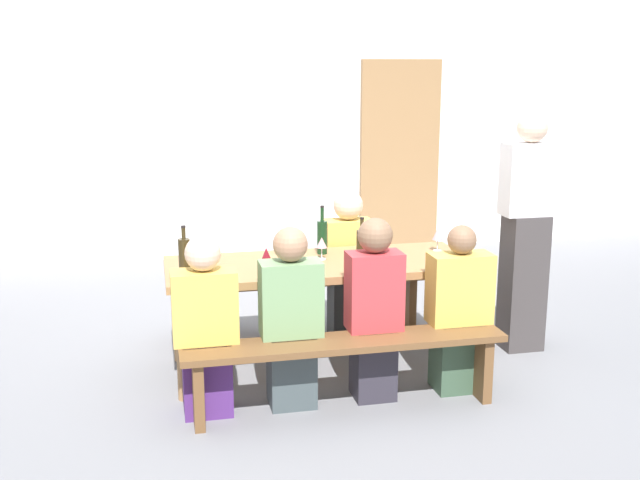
{
  "coord_description": "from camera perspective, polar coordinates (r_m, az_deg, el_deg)",
  "views": [
    {
      "loc": [
        -1.07,
        -4.8,
        2.03
      ],
      "look_at": [
        0.0,
        0.0,
        0.9
      ],
      "focal_mm": 42.6,
      "sensor_mm": 36.0,
      "label": 1
    }
  ],
  "objects": [
    {
      "name": "seated_guest_near_2",
      "position": [
        4.69,
        4.07,
        -5.41
      ],
      "size": [
        0.33,
        0.24,
        1.15
      ],
      "rotation": [
        0.0,
        0.0,
        1.57
      ],
      "color": "#2D2A34",
      "rests_on": "ground"
    },
    {
      "name": "wine_bottle_2",
      "position": [
        4.75,
        -10.14,
        -1.29
      ],
      "size": [
        0.07,
        0.07,
        0.33
      ],
      "color": "#332814",
      "rests_on": "tasting_table"
    },
    {
      "name": "wine_glass_4",
      "position": [
        4.79,
        -4.06,
        -1.19
      ],
      "size": [
        0.08,
        0.08,
        0.17
      ],
      "color": "silver",
      "rests_on": "tasting_table"
    },
    {
      "name": "bench_far",
      "position": [
        5.84,
        -1.47,
        -3.73
      ],
      "size": [
        1.95,
        0.3,
        0.45
      ],
      "color": "brown",
      "rests_on": "ground"
    },
    {
      "name": "back_wall",
      "position": [
        8.24,
        -5.15,
        9.92
      ],
      "size": [
        14.0,
        0.2,
        3.2
      ],
      "primitive_type": "cube",
      "color": "white",
      "rests_on": "ground"
    },
    {
      "name": "seated_guest_near_1",
      "position": [
        4.58,
        -2.19,
        -6.15
      ],
      "size": [
        0.37,
        0.24,
        1.11
      ],
      "rotation": [
        0.0,
        0.0,
        1.57
      ],
      "color": "#3F494C",
      "rests_on": "ground"
    },
    {
      "name": "wine_glass_0",
      "position": [
        5.12,
        0.13,
        -0.26
      ],
      "size": [
        0.07,
        0.07,
        0.15
      ],
      "color": "silver",
      "rests_on": "tasting_table"
    },
    {
      "name": "wooden_door",
      "position": [
        8.52,
        6.01,
        6.28
      ],
      "size": [
        0.9,
        0.06,
        2.1
      ],
      "primitive_type": "cube",
      "color": "#9E7247",
      "rests_on": "ground"
    },
    {
      "name": "seated_guest_far_0",
      "position": [
        5.72,
        2.09,
        -2.05
      ],
      "size": [
        0.35,
        0.24,
        1.14
      ],
      "rotation": [
        0.0,
        0.0,
        -1.57
      ],
      "color": "#2F3233",
      "rests_on": "ground"
    },
    {
      "name": "standing_host",
      "position": [
        5.62,
        15.19,
        0.26
      ],
      "size": [
        0.37,
        0.24,
        1.72
      ],
      "rotation": [
        0.0,
        0.0,
        3.14
      ],
      "color": "#3F3939",
      "rests_on": "ground"
    },
    {
      "name": "wine_glass_1",
      "position": [
        5.12,
        -1.57,
        -0.26
      ],
      "size": [
        0.08,
        0.08,
        0.16
      ],
      "color": "silver",
      "rests_on": "tasting_table"
    },
    {
      "name": "tasting_table",
      "position": [
        5.1,
        0.0,
        -2.52
      ],
      "size": [
        2.05,
        0.78,
        0.75
      ],
      "color": "#9E7247",
      "rests_on": "ground"
    },
    {
      "name": "ground_plane",
      "position": [
        5.32,
        0.0,
        -9.48
      ],
      "size": [
        24.0,
        24.0,
        0.0
      ],
      "primitive_type": "plane",
      "color": "slate"
    },
    {
      "name": "wine_bottle_0",
      "position": [
        5.27,
        0.16,
        0.29
      ],
      "size": [
        0.07,
        0.07,
        0.34
      ],
      "color": "#143319",
      "rests_on": "tasting_table"
    },
    {
      "name": "wine_glass_3",
      "position": [
        5.42,
        8.83,
        0.41
      ],
      "size": [
        0.07,
        0.07,
        0.17
      ],
      "color": "silver",
      "rests_on": "tasting_table"
    },
    {
      "name": "seated_guest_near_0",
      "position": [
        4.53,
        -8.6,
        -6.72
      ],
      "size": [
        0.38,
        0.24,
        1.09
      ],
      "rotation": [
        0.0,
        0.0,
        1.57
      ],
      "color": "#4F2870",
      "rests_on": "ground"
    },
    {
      "name": "wine_glass_2",
      "position": [
        5.08,
        4.16,
        -0.2
      ],
      "size": [
        0.07,
        0.07,
        0.18
      ],
      "color": "silver",
      "rests_on": "tasting_table"
    },
    {
      "name": "bench_near",
      "position": [
        4.57,
        1.9,
        -8.6
      ],
      "size": [
        1.95,
        0.3,
        0.45
      ],
      "color": "brown",
      "rests_on": "ground"
    },
    {
      "name": "wine_bottle_1",
      "position": [
        4.97,
        3.15,
        -0.52
      ],
      "size": [
        0.07,
        0.07,
        0.32
      ],
      "color": "#332814",
      "rests_on": "tasting_table"
    },
    {
      "name": "seated_guest_near_3",
      "position": [
        4.89,
        10.38,
        -5.5
      ],
      "size": [
        0.39,
        0.24,
        1.08
      ],
      "rotation": [
        0.0,
        0.0,
        1.57
      ],
      "color": "#38523C",
      "rests_on": "ground"
    }
  ]
}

